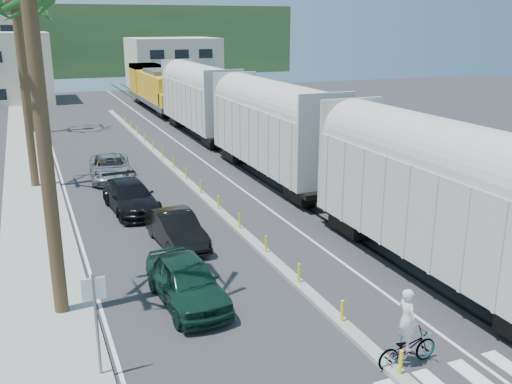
# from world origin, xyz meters

# --- Properties ---
(ground) EXTENTS (140.00, 140.00, 0.00)m
(ground) POSITION_xyz_m (0.00, 0.00, 0.00)
(ground) COLOR #28282B
(ground) RESTS_ON ground
(sidewalk) EXTENTS (3.00, 90.00, 0.15)m
(sidewalk) POSITION_xyz_m (-8.50, 25.00, 0.07)
(sidewalk) COLOR gray
(sidewalk) RESTS_ON ground
(rails) EXTENTS (1.56, 100.00, 0.06)m
(rails) POSITION_xyz_m (5.00, 28.00, 0.03)
(rails) COLOR black
(rails) RESTS_ON ground
(median) EXTENTS (0.45, 60.00, 0.85)m
(median) POSITION_xyz_m (0.00, 19.96, 0.09)
(median) COLOR gray
(median) RESTS_ON ground
(lane_markings) EXTENTS (9.42, 90.00, 0.01)m
(lane_markings) POSITION_xyz_m (-2.15, 25.00, 0.00)
(lane_markings) COLOR silver
(lane_markings) RESTS_ON ground
(freight_train) EXTENTS (3.00, 60.94, 5.85)m
(freight_train) POSITION_xyz_m (5.00, 24.47, 2.91)
(freight_train) COLOR #BAB8AB
(freight_train) RESTS_ON ground
(street_sign) EXTENTS (0.60, 0.08, 3.00)m
(street_sign) POSITION_xyz_m (-7.30, 2.00, 1.97)
(street_sign) COLOR slate
(street_sign) RESTS_ON ground
(buildings) EXTENTS (38.00, 27.00, 10.00)m
(buildings) POSITION_xyz_m (-6.41, 71.66, 4.36)
(buildings) COLOR beige
(buildings) RESTS_ON ground
(hillside) EXTENTS (80.00, 20.00, 12.00)m
(hillside) POSITION_xyz_m (0.00, 100.00, 6.00)
(hillside) COLOR #385628
(hillside) RESTS_ON ground
(car_lead) EXTENTS (2.42, 4.89, 1.59)m
(car_lead) POSITION_xyz_m (-4.03, 5.28, 0.80)
(car_lead) COLOR #103224
(car_lead) RESTS_ON ground
(car_second) EXTENTS (2.25, 4.64, 1.44)m
(car_second) POSITION_xyz_m (-3.05, 10.47, 0.72)
(car_second) COLOR black
(car_second) RESTS_ON ground
(car_third) EXTENTS (2.79, 5.39, 1.48)m
(car_third) POSITION_xyz_m (-3.99, 15.78, 0.74)
(car_third) COLOR black
(car_third) RESTS_ON ground
(car_rear) EXTENTS (3.23, 5.55, 1.43)m
(car_rear) POSITION_xyz_m (-4.01, 22.33, 0.72)
(car_rear) COLOR #939598
(car_rear) RESTS_ON ground
(cyclist) EXTENTS (0.87, 1.98, 2.30)m
(cyclist) POSITION_xyz_m (0.54, -0.51, 0.74)
(cyclist) COLOR #9EA0A5
(cyclist) RESTS_ON ground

